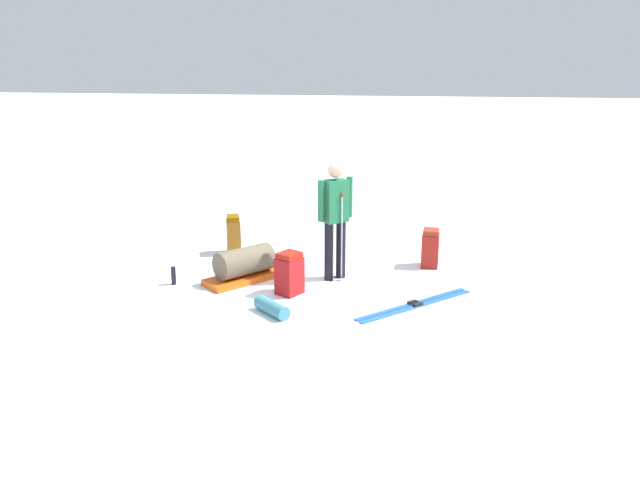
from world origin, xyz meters
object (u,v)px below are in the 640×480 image
ski_pair_near (415,305)px  thermos_bottle (174,276)px  backpack_bright (234,235)px  backpack_small_spare (430,248)px  gear_sled (245,266)px  skier_standing (335,214)px  sleeping_mat_rolled (272,308)px  backpack_large_dark (289,274)px  ski_poles_planted_near (338,233)px

ski_pair_near → thermos_bottle: 3.40m
ski_pair_near → backpack_bright: 3.50m
backpack_small_spare → gear_sled: backpack_small_spare is taller
skier_standing → backpack_small_spare: (-1.37, -0.74, -0.67)m
ski_pair_near → sleeping_mat_rolled: 1.86m
skier_standing → backpack_large_dark: (0.54, 0.70, -0.67)m
skier_standing → gear_sled: (1.27, 0.27, -0.73)m
ski_poles_planted_near → thermos_bottle: (2.27, 0.47, -0.58)m
ski_pair_near → gear_sled: bearing=-14.8°
ski_pair_near → skier_standing: bearing=-38.3°
gear_sled → thermos_bottle: (0.95, 0.30, -0.09)m
backpack_bright → sleeping_mat_rolled: 2.71m
gear_sled → thermos_bottle: size_ratio=4.57×
ski_poles_planted_near → gear_sled: ski_poles_planted_near is taller
backpack_small_spare → thermos_bottle: 3.83m
thermos_bottle → ski_pair_near: bearing=174.2°
backpack_bright → gear_sled: 1.36m
backpack_bright → skier_standing: bearing=150.6°
backpack_bright → sleeping_mat_rolled: backpack_bright is taller
ski_pair_near → backpack_bright: bearing=-33.1°
backpack_large_dark → backpack_small_spare: 2.40m
backpack_bright → backpack_small_spare: 3.15m
ski_poles_planted_near → sleeping_mat_rolled: bearing=63.5°
backpack_bright → backpack_small_spare: bearing=175.4°
backpack_small_spare → sleeping_mat_rolled: 2.97m
backpack_small_spare → backpack_bright: bearing=-4.6°
backpack_bright → gear_sled: size_ratio=0.53×
skier_standing → backpack_large_dark: skier_standing is taller
backpack_large_dark → backpack_bright: size_ratio=0.93×
backpack_small_spare → thermos_bottle: size_ratio=2.25×
backpack_bright → backpack_small_spare: size_ratio=1.07×
thermos_bottle → backpack_large_dark: bearing=175.5°
skier_standing → ski_pair_near: size_ratio=1.14×
skier_standing → sleeping_mat_rolled: size_ratio=3.09×
ski_pair_near → ski_poles_planted_near: (1.11, -0.81, 0.70)m
backpack_small_spare → ski_pair_near: bearing=82.4°
gear_sled → sleeping_mat_rolled: bearing=118.7°
skier_standing → backpack_bright: size_ratio=2.70×
backpack_bright → backpack_small_spare: (-3.14, 0.25, -0.02)m
skier_standing → backpack_large_dark: 1.11m
ski_poles_planted_near → gear_sled: 1.42m
skier_standing → ski_pair_near: (-1.15, 0.91, -0.94)m
ski_pair_near → gear_sled: gear_sled is taller
ski_poles_planted_near → backpack_large_dark: bearing=46.0°
backpack_large_dark → sleeping_mat_rolled: size_ratio=1.06×
ski_pair_near → gear_sled: (2.42, -0.64, 0.21)m
ski_poles_planted_near → ski_pair_near: bearing=143.7°
ski_poles_planted_near → thermos_bottle: ski_poles_planted_near is taller
backpack_large_dark → ski_poles_planted_near: size_ratio=0.46×
backpack_bright → sleeping_mat_rolled: size_ratio=1.14×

